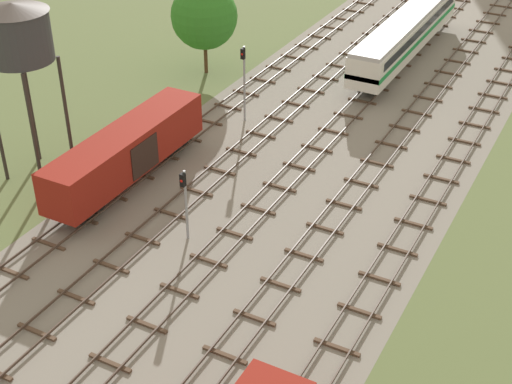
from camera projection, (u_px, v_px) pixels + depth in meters
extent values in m
plane|color=#5B6B3D|center=(302.00, 165.00, 51.00)|extent=(480.00, 480.00, 0.00)
cube|color=gray|center=(302.00, 164.00, 50.99)|extent=(22.15, 176.00, 0.01)
cube|color=#47382D|center=(190.00, 126.00, 55.53)|extent=(0.07, 126.00, 0.15)
cube|color=#47382D|center=(206.00, 130.00, 54.96)|extent=(0.07, 126.00, 0.15)
cube|color=brown|center=(12.00, 272.00, 40.72)|extent=(2.40, 0.22, 0.14)
cube|color=brown|center=(49.00, 244.00, 42.97)|extent=(2.40, 0.22, 0.14)
cube|color=brown|center=(82.00, 218.00, 45.21)|extent=(2.40, 0.22, 0.14)
cube|color=brown|center=(112.00, 195.00, 47.46)|extent=(2.40, 0.22, 0.14)
cube|color=brown|center=(139.00, 175.00, 49.71)|extent=(2.40, 0.22, 0.14)
cube|color=brown|center=(164.00, 155.00, 51.95)|extent=(2.40, 0.22, 0.14)
cube|color=brown|center=(187.00, 138.00, 54.20)|extent=(2.40, 0.22, 0.14)
cube|color=brown|center=(208.00, 122.00, 56.45)|extent=(2.40, 0.22, 0.14)
cube|color=brown|center=(228.00, 107.00, 58.69)|extent=(2.40, 0.22, 0.14)
cube|color=brown|center=(246.00, 93.00, 60.94)|extent=(2.40, 0.22, 0.14)
cube|color=brown|center=(263.00, 80.00, 63.19)|extent=(2.40, 0.22, 0.14)
cube|color=brown|center=(278.00, 68.00, 65.43)|extent=(2.40, 0.22, 0.14)
cube|color=brown|center=(293.00, 57.00, 67.68)|extent=(2.40, 0.22, 0.14)
cube|color=brown|center=(307.00, 47.00, 69.93)|extent=(2.40, 0.22, 0.14)
cube|color=brown|center=(319.00, 37.00, 72.17)|extent=(2.40, 0.22, 0.14)
cube|color=brown|center=(331.00, 28.00, 74.42)|extent=(2.40, 0.22, 0.14)
cube|color=brown|center=(343.00, 19.00, 76.67)|extent=(2.40, 0.22, 0.14)
cube|color=brown|center=(353.00, 11.00, 78.91)|extent=(2.40, 0.22, 0.14)
cube|color=brown|center=(363.00, 3.00, 81.16)|extent=(2.40, 0.22, 0.14)
cube|color=#47382D|center=(243.00, 139.00, 53.72)|extent=(0.07, 126.00, 0.15)
cube|color=#47382D|center=(260.00, 143.00, 53.15)|extent=(0.07, 126.00, 0.15)
cube|color=brown|center=(37.00, 332.00, 36.66)|extent=(2.40, 0.22, 0.14)
cube|color=brown|center=(76.00, 297.00, 38.91)|extent=(2.40, 0.22, 0.14)
cube|color=brown|center=(111.00, 266.00, 41.16)|extent=(2.40, 0.22, 0.14)
cube|color=brown|center=(143.00, 239.00, 43.40)|extent=(2.40, 0.22, 0.14)
cube|color=brown|center=(171.00, 214.00, 45.65)|extent=(2.40, 0.22, 0.14)
cube|color=brown|center=(197.00, 191.00, 47.90)|extent=(2.40, 0.22, 0.14)
cube|color=brown|center=(220.00, 171.00, 50.14)|extent=(2.40, 0.22, 0.14)
cube|color=brown|center=(241.00, 152.00, 52.39)|extent=(2.40, 0.22, 0.14)
cube|color=brown|center=(261.00, 135.00, 54.64)|extent=(2.40, 0.22, 0.14)
cube|color=brown|center=(279.00, 119.00, 56.89)|extent=(2.40, 0.22, 0.14)
cube|color=brown|center=(296.00, 104.00, 59.13)|extent=(2.40, 0.22, 0.14)
cube|color=brown|center=(311.00, 90.00, 61.38)|extent=(2.40, 0.22, 0.14)
cube|color=brown|center=(325.00, 78.00, 63.63)|extent=(2.40, 0.22, 0.14)
cube|color=brown|center=(339.00, 66.00, 65.87)|extent=(2.40, 0.22, 0.14)
cube|color=brown|center=(351.00, 55.00, 68.12)|extent=(2.40, 0.22, 0.14)
cube|color=brown|center=(363.00, 45.00, 70.37)|extent=(2.40, 0.22, 0.14)
cube|color=brown|center=(374.00, 35.00, 72.61)|extent=(2.40, 0.22, 0.14)
cube|color=brown|center=(384.00, 26.00, 74.86)|extent=(2.40, 0.22, 0.14)
cube|color=brown|center=(394.00, 17.00, 77.11)|extent=(2.40, 0.22, 0.14)
cube|color=brown|center=(403.00, 9.00, 79.35)|extent=(2.40, 0.22, 0.14)
cube|color=brown|center=(412.00, 2.00, 81.60)|extent=(2.40, 0.22, 0.14)
cube|color=#47382D|center=(299.00, 153.00, 51.92)|extent=(0.07, 126.00, 0.15)
cube|color=#47382D|center=(318.00, 158.00, 51.35)|extent=(0.07, 126.00, 0.15)
cube|color=brown|center=(110.00, 363.00, 34.86)|extent=(2.40, 0.22, 0.14)
cube|color=brown|center=(147.00, 325.00, 37.10)|extent=(2.40, 0.22, 0.14)
cube|color=brown|center=(179.00, 291.00, 39.35)|extent=(2.40, 0.22, 0.14)
cube|color=brown|center=(209.00, 261.00, 41.60)|extent=(2.40, 0.22, 0.14)
cube|color=brown|center=(235.00, 234.00, 43.84)|extent=(2.40, 0.22, 0.14)
cube|color=brown|center=(258.00, 209.00, 46.09)|extent=(2.40, 0.22, 0.14)
cube|color=brown|center=(280.00, 187.00, 48.34)|extent=(2.40, 0.22, 0.14)
cube|color=brown|center=(299.00, 167.00, 50.58)|extent=(2.40, 0.22, 0.14)
cube|color=brown|center=(317.00, 148.00, 52.83)|extent=(2.40, 0.22, 0.14)
cube|color=brown|center=(333.00, 131.00, 55.08)|extent=(2.40, 0.22, 0.14)
cube|color=brown|center=(348.00, 116.00, 57.32)|extent=(2.40, 0.22, 0.14)
cube|color=brown|center=(362.00, 101.00, 59.57)|extent=(2.40, 0.22, 0.14)
cube|color=brown|center=(375.00, 88.00, 61.82)|extent=(2.40, 0.22, 0.14)
cube|color=brown|center=(387.00, 75.00, 64.07)|extent=(2.40, 0.22, 0.14)
cube|color=brown|center=(398.00, 64.00, 66.31)|extent=(2.40, 0.22, 0.14)
cube|color=brown|center=(409.00, 53.00, 68.56)|extent=(2.40, 0.22, 0.14)
cube|color=brown|center=(419.00, 43.00, 70.81)|extent=(2.40, 0.22, 0.14)
cube|color=brown|center=(428.00, 33.00, 73.05)|extent=(2.40, 0.22, 0.14)
cube|color=brown|center=(436.00, 24.00, 75.30)|extent=(2.40, 0.22, 0.14)
cube|color=brown|center=(445.00, 16.00, 77.55)|extent=(2.40, 0.22, 0.14)
cube|color=brown|center=(452.00, 8.00, 79.79)|extent=(2.40, 0.22, 0.14)
cube|color=brown|center=(460.00, 0.00, 82.04)|extent=(2.40, 0.22, 0.14)
cube|color=#47382D|center=(359.00, 168.00, 50.11)|extent=(0.07, 126.00, 0.15)
cube|color=#47382D|center=(379.00, 173.00, 49.54)|extent=(0.07, 126.00, 0.15)
cube|color=brown|center=(225.00, 355.00, 35.30)|extent=(2.40, 0.22, 0.14)
cube|color=brown|center=(254.00, 318.00, 37.54)|extent=(2.40, 0.22, 0.14)
cube|color=brown|center=(281.00, 285.00, 39.79)|extent=(2.40, 0.22, 0.14)
cube|color=brown|center=(304.00, 255.00, 42.04)|extent=(2.40, 0.22, 0.14)
cube|color=brown|center=(325.00, 229.00, 44.28)|extent=(2.40, 0.22, 0.14)
cube|color=brown|center=(344.00, 205.00, 46.53)|extent=(2.40, 0.22, 0.14)
cube|color=brown|center=(361.00, 183.00, 48.78)|extent=(2.40, 0.22, 0.14)
cube|color=brown|center=(377.00, 163.00, 51.02)|extent=(2.40, 0.22, 0.14)
cube|color=brown|center=(391.00, 145.00, 53.27)|extent=(2.40, 0.22, 0.14)
cube|color=brown|center=(404.00, 128.00, 55.52)|extent=(2.40, 0.22, 0.14)
cube|color=brown|center=(417.00, 113.00, 57.76)|extent=(2.40, 0.22, 0.14)
cube|color=brown|center=(428.00, 99.00, 60.01)|extent=(2.40, 0.22, 0.14)
cube|color=brown|center=(438.00, 85.00, 62.26)|extent=(2.40, 0.22, 0.14)
cube|color=brown|center=(448.00, 73.00, 64.50)|extent=(2.40, 0.22, 0.14)
cube|color=brown|center=(457.00, 62.00, 66.75)|extent=(2.40, 0.22, 0.14)
cube|color=brown|center=(466.00, 51.00, 69.00)|extent=(2.40, 0.22, 0.14)
cube|color=brown|center=(474.00, 41.00, 71.25)|extent=(2.40, 0.22, 0.14)
cube|color=brown|center=(481.00, 31.00, 73.49)|extent=(2.40, 0.22, 0.14)
cube|color=brown|center=(488.00, 22.00, 75.74)|extent=(2.40, 0.22, 0.14)
cube|color=brown|center=(495.00, 14.00, 77.99)|extent=(2.40, 0.22, 0.14)
cube|color=brown|center=(501.00, 6.00, 80.23)|extent=(2.40, 0.22, 0.14)
cube|color=#47382D|center=(424.00, 185.00, 48.30)|extent=(0.07, 126.00, 0.15)
cube|color=#47382D|center=(446.00, 190.00, 47.73)|extent=(0.07, 126.00, 0.15)
cube|color=brown|center=(337.00, 347.00, 35.74)|extent=(2.40, 0.22, 0.14)
cube|color=brown|center=(359.00, 311.00, 37.98)|extent=(2.40, 0.22, 0.14)
cube|color=brown|center=(379.00, 279.00, 40.23)|extent=(2.40, 0.22, 0.14)
cube|color=brown|center=(397.00, 250.00, 42.48)|extent=(2.40, 0.22, 0.14)
cube|color=brown|center=(413.00, 224.00, 44.72)|extent=(2.40, 0.22, 0.14)
cube|color=brown|center=(428.00, 200.00, 46.97)|extent=(2.40, 0.22, 0.14)
cube|color=brown|center=(441.00, 179.00, 49.22)|extent=(2.40, 0.22, 0.14)
cube|color=brown|center=(453.00, 159.00, 51.46)|extent=(2.40, 0.22, 0.14)
cube|color=brown|center=(464.00, 142.00, 53.71)|extent=(2.40, 0.22, 0.14)
cube|color=brown|center=(474.00, 125.00, 55.96)|extent=(2.40, 0.22, 0.14)
cube|color=brown|center=(484.00, 110.00, 58.20)|extent=(2.40, 0.22, 0.14)
cube|color=brown|center=(493.00, 96.00, 60.45)|extent=(2.40, 0.22, 0.14)
cube|color=brown|center=(501.00, 83.00, 62.70)|extent=(2.40, 0.22, 0.14)
cube|color=brown|center=(508.00, 71.00, 64.94)|extent=(2.40, 0.22, 0.14)
cube|color=maroon|center=(127.00, 150.00, 47.63)|extent=(2.80, 14.00, 2.80)
cube|color=black|center=(145.00, 157.00, 47.14)|extent=(0.08, 2.80, 2.24)
cylinder|color=black|center=(154.00, 147.00, 51.76)|extent=(0.13, 0.80, 0.80)
cylinder|color=black|center=(171.00, 151.00, 51.19)|extent=(0.13, 0.80, 0.80)
cylinder|color=black|center=(168.00, 136.00, 53.11)|extent=(0.13, 0.80, 0.80)
cylinder|color=black|center=(185.00, 140.00, 52.54)|extent=(0.13, 0.80, 0.80)
cube|color=black|center=(169.00, 143.00, 52.15)|extent=(1.68, 2.20, 0.24)
cylinder|color=black|center=(64.00, 213.00, 44.64)|extent=(0.13, 0.80, 0.80)
cylinder|color=black|center=(82.00, 219.00, 44.06)|extent=(0.13, 0.80, 0.80)
cylinder|color=black|center=(83.00, 199.00, 45.98)|extent=(0.13, 0.80, 0.80)
cylinder|color=black|center=(101.00, 204.00, 45.41)|extent=(0.13, 0.80, 0.80)
cube|color=black|center=(83.00, 209.00, 45.02)|extent=(1.68, 2.20, 0.24)
cube|color=white|center=(406.00, 34.00, 66.14)|extent=(2.90, 22.00, 2.60)
cube|color=#198C3F|center=(406.00, 36.00, 66.28)|extent=(2.96, 22.00, 0.40)
cube|color=black|center=(407.00, 27.00, 65.80)|extent=(2.96, 20.24, 0.70)
cube|color=#B7B7BC|center=(408.00, 18.00, 65.36)|extent=(2.67, 22.00, 0.36)
cylinder|color=black|center=(421.00, 26.00, 72.93)|extent=(0.13, 0.84, 0.84)
cylinder|color=black|center=(435.00, 28.00, 72.36)|extent=(0.13, 0.84, 0.84)
cylinder|color=black|center=(427.00, 21.00, 74.28)|extent=(0.13, 0.84, 0.84)
cylinder|color=black|center=(441.00, 23.00, 73.70)|extent=(0.13, 0.84, 0.84)
cube|color=black|center=(431.00, 24.00, 73.32)|extent=(1.68, 2.20, 0.24)
cylinder|color=black|center=(360.00, 87.00, 60.41)|extent=(0.13, 0.84, 0.84)
cylinder|color=black|center=(376.00, 90.00, 59.83)|extent=(0.13, 0.84, 0.84)
cylinder|color=black|center=(368.00, 79.00, 61.75)|extent=(0.13, 0.84, 0.84)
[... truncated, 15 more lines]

